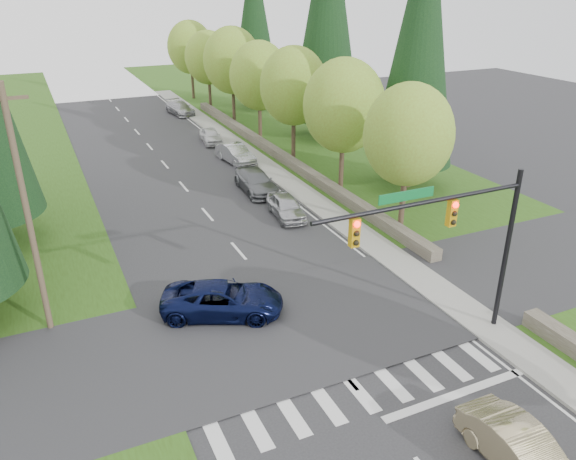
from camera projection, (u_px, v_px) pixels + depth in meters
ground at (417, 460)px, 16.81m from camera, size 120.00×120.00×0.00m
grass_east at (395, 188)px, 38.31m from camera, size 14.00×110.00×0.06m
cross_street at (300, 323)px, 23.43m from camera, size 120.00×8.00×0.10m
sidewalk_east at (302, 192)px, 37.62m from camera, size 1.80×80.00×0.13m
curb_east at (290, 194)px, 37.30m from camera, size 0.20×80.00×0.13m
stone_wall_north at (277, 153)px, 44.77m from camera, size 0.70×40.00×0.70m
traffic_signal at (454, 228)px, 20.15m from camera, size 8.70×0.37×6.80m
utility_pole at (27, 213)px, 21.00m from camera, size 1.60×0.24×10.00m
decid_tree_0 at (408, 135)px, 29.60m from camera, size 4.80×4.80×8.37m
decid_tree_1 at (344, 106)px, 35.35m from camera, size 5.20×5.20×8.80m
decid_tree_2 at (294, 86)px, 41.01m from camera, size 5.00×5.00×8.82m
decid_tree_3 at (259, 76)px, 46.95m from camera, size 5.00×5.00×8.55m
decid_tree_4 at (232, 60)px, 52.62m from camera, size 5.40×5.40×9.18m
decid_tree_5 at (208, 58)px, 58.56m from camera, size 4.80×4.80×8.30m
decid_tree_6 at (190, 47)px, 64.25m from camera, size 5.20×5.20×8.86m
conifer_e_a at (421, 38)px, 34.67m from camera, size 5.44×5.44×17.80m
conifer_e_b at (328, 9)px, 46.23m from camera, size 6.12×6.12×19.80m
conifer_e_c at (254, 18)px, 58.05m from camera, size 5.10×5.10×16.80m
sedan_champagne at (522, 452)px, 16.20m from camera, size 1.50×4.22×1.39m
suv_navy at (223, 300)px, 23.81m from camera, size 5.66×4.29×1.43m
parked_car_a at (286, 207)px, 33.56m from camera, size 1.99×4.10×1.35m
parked_car_b at (256, 181)px, 37.59m from camera, size 2.21×4.94×1.41m
parked_car_c at (236, 154)px, 43.44m from camera, size 2.08×4.50×1.43m
parked_car_d at (211, 136)px, 48.64m from camera, size 1.87×3.87×1.27m
parked_car_e at (180, 108)px, 58.80m from camera, size 2.44×4.81×1.34m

